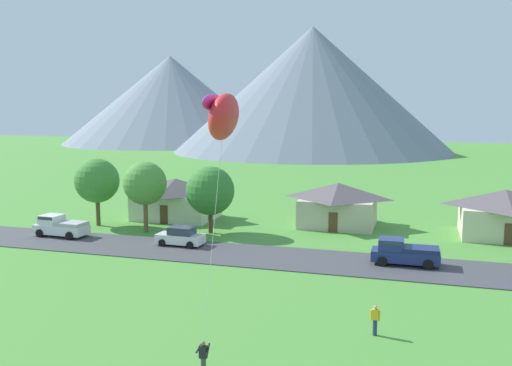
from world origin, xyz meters
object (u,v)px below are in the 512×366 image
tree_right_of_center (210,191)px  parked_car_white_west_end (181,236)px  tree_center (145,183)px  pickup_truck_white_west_side (60,226)px  kite_flyer_with_kite (223,119)px  house_leftmost (505,212)px  pickup_truck_navy_east_side (404,252)px  house_left_center (338,204)px  house_right_center (176,198)px  watcher_person (375,320)px  tree_near_left (97,181)px

tree_right_of_center → parked_car_white_west_end: size_ratio=1.57×
tree_center → tree_right_of_center: bearing=13.6°
pickup_truck_white_west_side → kite_flyer_with_kite: size_ratio=0.41×
house_leftmost → pickup_truck_navy_east_side: house_leftmost is taller
house_left_center → pickup_truck_navy_east_side: house_left_center is taller
house_right_center → watcher_person: (24.02, -26.50, -1.46)m
tree_right_of_center → kite_flyer_with_kite: (11.15, -26.63, 7.51)m
watcher_person → house_right_center: bearing=132.2°
house_left_center → pickup_truck_navy_east_side: 15.21m
tree_near_left → kite_flyer_with_kite: size_ratio=0.55×
tree_center → kite_flyer_with_kite: size_ratio=0.55×
tree_near_left → watcher_person: (30.26, -20.66, -3.87)m
parked_car_white_west_end → watcher_person: bearing=-39.5°
pickup_truck_navy_east_side → house_leftmost: bearing=55.5°
tree_near_left → house_right_center: bearing=43.1°
pickup_truck_white_west_side → tree_near_left: bearing=84.1°
tree_near_left → pickup_truck_white_west_side: bearing=-95.9°
house_left_center → parked_car_white_west_end: (-12.16, -12.75, -1.48)m
pickup_truck_navy_east_side → house_right_center: bearing=154.3°
tree_right_of_center → watcher_person: tree_right_of_center is taller
tree_near_left → tree_right_of_center: bearing=0.3°
parked_car_white_west_end → pickup_truck_navy_east_side: size_ratio=0.81×
tree_near_left → pickup_truck_navy_east_side: bearing=-11.3°
tree_right_of_center → pickup_truck_white_west_side: (-13.20, -5.69, -3.16)m
tree_near_left → watcher_person: tree_near_left is taller
tree_near_left → tree_right_of_center: size_ratio=1.07×
house_right_center → tree_center: tree_center is taller
tree_right_of_center → watcher_person: size_ratio=3.96×
house_leftmost → kite_flyer_with_kite: kite_flyer_with_kite is taller
tree_right_of_center → kite_flyer_with_kite: bearing=-67.3°
house_right_center → pickup_truck_white_west_side: size_ratio=1.75×
parked_car_white_west_end → kite_flyer_with_kite: kite_flyer_with_kite is taller
house_left_center → tree_center: (-17.80, -8.60, 2.54)m
pickup_truck_white_west_side → pickup_truck_navy_east_side: (31.85, -0.60, 0.00)m
house_leftmost → tree_near_left: (-40.15, -6.69, 2.38)m
house_right_center → tree_near_left: 8.88m
house_left_center → kite_flyer_with_kite: size_ratio=0.63×
pickup_truck_white_west_side → pickup_truck_navy_east_side: bearing=-1.1°
tree_center → watcher_person: size_ratio=4.22×
parked_car_white_west_end → tree_center: bearing=143.7°
tree_center → pickup_truck_white_west_side: 8.95m
house_left_center → pickup_truck_white_west_side: 27.86m
tree_near_left → pickup_truck_white_west_side: tree_near_left is taller
parked_car_white_west_end → pickup_truck_white_west_side: pickup_truck_white_west_side is taller
pickup_truck_white_west_side → watcher_person: 34.32m
house_right_center → watcher_person: bearing=-47.8°
house_leftmost → tree_right_of_center: 28.38m
tree_near_left → parked_car_white_west_end: 13.78m
house_right_center → pickup_truck_navy_east_side: bearing=-25.7°
tree_near_left → watcher_person: size_ratio=4.23×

